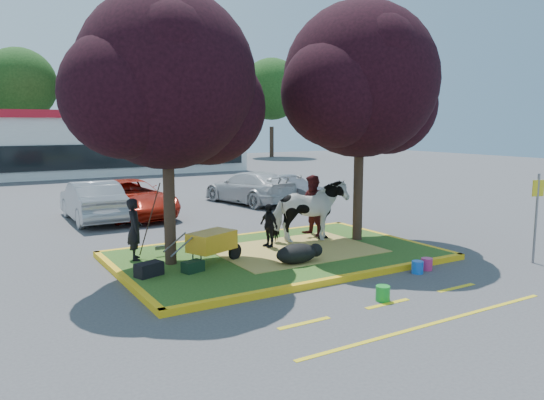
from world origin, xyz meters
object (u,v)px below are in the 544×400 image
calf (297,254)px  wheelbarrow (212,241)px  handler (135,229)px  bucket_green (383,293)px  bucket_blue (417,267)px  bucket_pink (427,264)px  sign_post (537,209)px  cow (309,211)px  car_silver (92,201)px

calf → wheelbarrow: 2.08m
calf → handler: bearing=145.2°
bucket_green → bucket_blue: size_ratio=1.02×
wheelbarrow → bucket_green: size_ratio=6.64×
bucket_pink → bucket_blue: (-0.41, -0.09, 0.00)m
handler → sign_post: bearing=-107.0°
cow → car_silver: 8.69m
cow → calf: cow is taller
calf → handler: size_ratio=0.72×
sign_post → car_silver: 14.54m
cow → handler: size_ratio=1.37×
bucket_blue → handler: bearing=142.9°
wheelbarrow → sign_post: (7.28, -3.72, 0.72)m
cow → bucket_pink: bearing=-148.5°
handler → wheelbarrow: size_ratio=0.76×
sign_post → bucket_green: 5.49m
wheelbarrow → bucket_green: bearing=-86.2°
bucket_pink → car_silver: size_ratio=0.07×
calf → bucket_blue: bearing=-36.6°
cow → car_silver: bearing=44.7°
bucket_blue → cow: bearing=100.6°
bucket_green → wheelbarrow: bearing=116.2°
bucket_pink → bucket_blue: 0.43m
handler → bucket_green: size_ratio=5.04×
car_silver → bucket_green: bearing=104.3°
handler → bucket_pink: bearing=-111.7°
cow → sign_post: size_ratio=0.93×
bucket_green → cow: bearing=73.1°
bucket_blue → car_silver: bearing=114.7°
handler → wheelbarrow: 2.02m
wheelbarrow → car_silver: 8.25m
sign_post → bucket_green: sign_post is taller
cow → bucket_blue: size_ratio=7.09×
bucket_blue → bucket_green: bearing=-153.0°
sign_post → car_silver: bearing=142.3°
sign_post → calf: bearing=171.9°
calf → bucket_green: calf is taller
car_silver → calf: bearing=107.2°
cow → wheelbarrow: bearing=115.9°
handler → sign_post: 10.15m
car_silver → wheelbarrow: bearing=97.8°
bucket_green → car_silver: bearing=103.9°
cow → bucket_green: 4.93m
calf → cow: bearing=49.7°
wheelbarrow → bucket_green: wheelbarrow is taller
wheelbarrow → bucket_green: (1.94, -3.94, -0.53)m
cow → bucket_pink: 3.75m
cow → handler: (-4.87, 0.61, -0.12)m
sign_post → bucket_pink: sign_post is taller
calf → bucket_pink: (2.69, -1.69, -0.24)m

